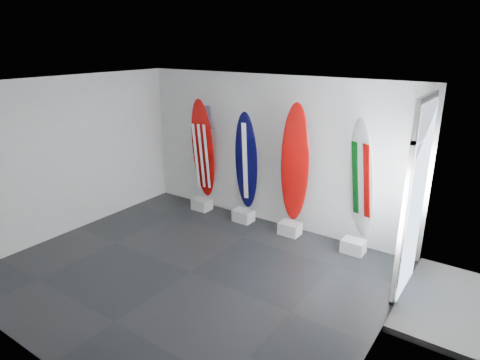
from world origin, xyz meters
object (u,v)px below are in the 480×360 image
Objects in this scene: surfboard_swiss at (295,164)px; surfboard_italy at (362,180)px; surfboard_usa at (203,150)px; surfboard_navy at (246,162)px.

surfboard_italy is at bearing -20.07° from surfboard_swiss.
surfboard_swiss reaches higher than surfboard_usa.
surfboard_swiss is at bearing -13.38° from surfboard_usa.
surfboard_swiss is at bearing -14.42° from surfboard_navy.
surfboard_swiss is (1.10, 0.00, 0.13)m from surfboard_navy.
surfboard_italy is (3.50, 0.00, -0.02)m from surfboard_usa.
surfboard_usa is at bearing 159.93° from surfboard_swiss.
surfboard_usa is 1.01× the size of surfboard_italy.
surfboard_swiss reaches higher than surfboard_navy.
surfboard_usa is 1.13m from surfboard_navy.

